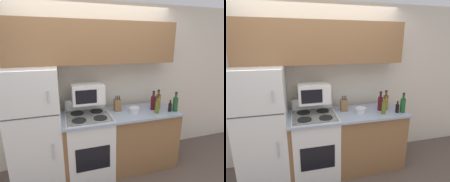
% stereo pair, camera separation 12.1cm
% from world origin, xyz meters
% --- Properties ---
extents(wall_back, '(8.00, 0.05, 2.55)m').
position_xyz_m(wall_back, '(0.00, 0.72, 1.27)').
color(wall_back, beige).
rests_on(wall_back, ground_plane).
extents(lower_cabinets, '(1.74, 0.64, 0.94)m').
position_xyz_m(lower_cabinets, '(0.32, 0.30, 0.47)').
color(lower_cabinets, brown).
rests_on(lower_cabinets, ground_plane).
extents(refrigerator, '(0.64, 0.71, 1.65)m').
position_xyz_m(refrigerator, '(-0.87, 0.34, 0.83)').
color(refrigerator, silver).
rests_on(refrigerator, ground_plane).
extents(upper_cabinets, '(2.37, 0.35, 0.59)m').
position_xyz_m(upper_cabinets, '(0.00, 0.52, 1.95)').
color(upper_cabinets, brown).
rests_on(upper_cabinets, refrigerator).
extents(stove, '(0.64, 0.63, 1.11)m').
position_xyz_m(stove, '(-0.18, 0.29, 0.49)').
color(stove, silver).
rests_on(stove, ground_plane).
extents(microwave, '(0.44, 0.36, 0.27)m').
position_xyz_m(microwave, '(-0.16, 0.41, 1.25)').
color(microwave, silver).
rests_on(microwave, stove).
extents(knife_block, '(0.10, 0.09, 0.24)m').
position_xyz_m(knife_block, '(0.29, 0.38, 1.03)').
color(knife_block, brown).
rests_on(knife_block, lower_cabinets).
extents(bowl, '(0.16, 0.16, 0.08)m').
position_xyz_m(bowl, '(0.51, 0.23, 0.98)').
color(bowl, silver).
rests_on(bowl, lower_cabinets).
extents(bottle_olive_oil, '(0.06, 0.06, 0.26)m').
position_xyz_m(bottle_olive_oil, '(0.82, 0.12, 1.04)').
color(bottle_olive_oil, '#5B6619').
rests_on(bottle_olive_oil, lower_cabinets).
extents(bottle_wine_red, '(0.08, 0.08, 0.30)m').
position_xyz_m(bottle_wine_red, '(0.84, 0.27, 1.06)').
color(bottle_wine_red, '#470F19').
rests_on(bottle_wine_red, lower_cabinets).
extents(bottle_soy_sauce, '(0.05, 0.05, 0.18)m').
position_xyz_m(bottle_soy_sauce, '(1.04, 0.12, 1.01)').
color(bottle_soy_sauce, black).
rests_on(bottle_soy_sauce, lower_cabinets).
extents(bottle_vinegar, '(0.06, 0.06, 0.24)m').
position_xyz_m(bottle_vinegar, '(0.93, 0.27, 1.03)').
color(bottle_vinegar, olive).
rests_on(bottle_vinegar, lower_cabinets).
extents(bottle_wine_green, '(0.08, 0.08, 0.30)m').
position_xyz_m(bottle_wine_green, '(1.13, 0.12, 1.06)').
color(bottle_wine_green, '#194C23').
rests_on(bottle_wine_green, lower_cabinets).
extents(bottle_whiskey, '(0.08, 0.08, 0.28)m').
position_xyz_m(bottle_whiskey, '(0.99, 0.37, 1.05)').
color(bottle_whiskey, brown).
rests_on(bottle_whiskey, lower_cabinets).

